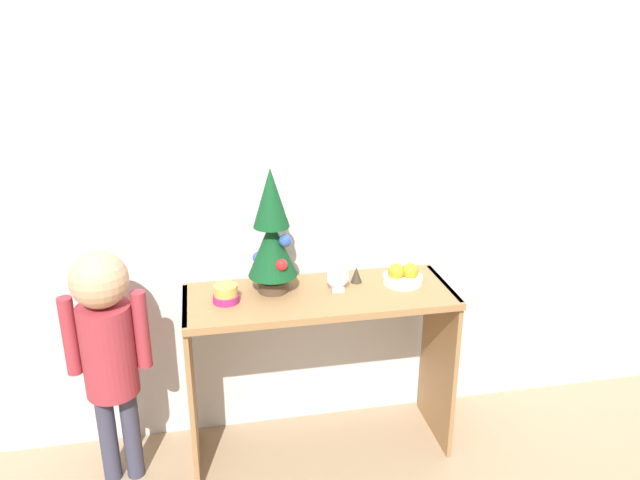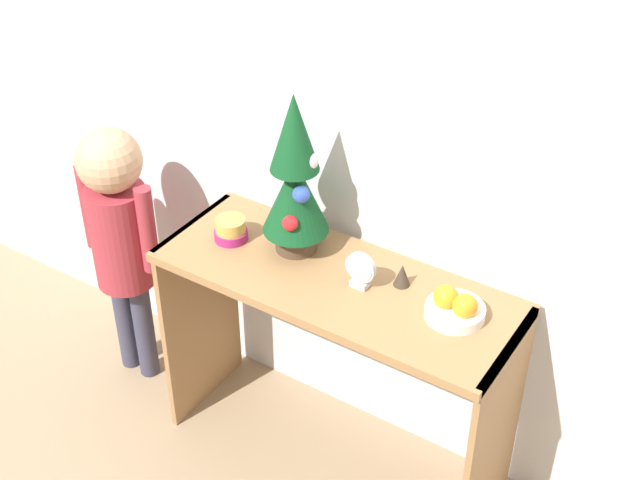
{
  "view_description": "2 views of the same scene",
  "coord_description": "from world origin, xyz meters",
  "px_view_note": "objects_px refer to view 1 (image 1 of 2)",
  "views": [
    {
      "loc": [
        -0.46,
        -2.12,
        1.9
      ],
      "look_at": [
        0.01,
        0.24,
        1.01
      ],
      "focal_mm": 35.0,
      "sensor_mm": 36.0,
      "label": 1
    },
    {
      "loc": [
        1.1,
        -1.59,
        2.42
      ],
      "look_at": [
        -0.04,
        0.19,
        0.92
      ],
      "focal_mm": 50.0,
      "sensor_mm": 36.0,
      "label": 2
    }
  ],
  "objects_px": {
    "fruit_bowl": "(403,276)",
    "mini_tree": "(272,234)",
    "child_figure": "(107,339)",
    "figurine": "(356,275)",
    "singing_bowl": "(226,294)",
    "desk_clock": "(338,279)"
  },
  "relations": [
    {
      "from": "fruit_bowl",
      "to": "mini_tree",
      "type": "bearing_deg",
      "value": 176.63
    },
    {
      "from": "fruit_bowl",
      "to": "child_figure",
      "type": "xyz_separation_m",
      "value": [
        -1.24,
        -0.07,
        -0.14
      ]
    },
    {
      "from": "figurine",
      "to": "mini_tree",
      "type": "bearing_deg",
      "value": -177.5
    },
    {
      "from": "fruit_bowl",
      "to": "singing_bowl",
      "type": "relative_size",
      "value": 1.61
    },
    {
      "from": "desk_clock",
      "to": "singing_bowl",
      "type": "bearing_deg",
      "value": -178.34
    },
    {
      "from": "fruit_bowl",
      "to": "child_figure",
      "type": "distance_m",
      "value": 1.25
    },
    {
      "from": "mini_tree",
      "to": "fruit_bowl",
      "type": "bearing_deg",
      "value": -3.37
    },
    {
      "from": "fruit_bowl",
      "to": "desk_clock",
      "type": "xyz_separation_m",
      "value": [
        -0.3,
        -0.02,
        0.02
      ]
    },
    {
      "from": "figurine",
      "to": "child_figure",
      "type": "relative_size",
      "value": 0.07
    },
    {
      "from": "fruit_bowl",
      "to": "desk_clock",
      "type": "bearing_deg",
      "value": -175.45
    },
    {
      "from": "singing_bowl",
      "to": "desk_clock",
      "type": "relative_size",
      "value": 0.91
    },
    {
      "from": "mini_tree",
      "to": "fruit_bowl",
      "type": "height_order",
      "value": "mini_tree"
    },
    {
      "from": "fruit_bowl",
      "to": "figurine",
      "type": "bearing_deg",
      "value": 165.94
    },
    {
      "from": "mini_tree",
      "to": "child_figure",
      "type": "bearing_deg",
      "value": -171.79
    },
    {
      "from": "desk_clock",
      "to": "child_figure",
      "type": "height_order",
      "value": "child_figure"
    },
    {
      "from": "fruit_bowl",
      "to": "singing_bowl",
      "type": "xyz_separation_m",
      "value": [
        -0.77,
        -0.04,
        0.0
      ]
    },
    {
      "from": "child_figure",
      "to": "figurine",
      "type": "bearing_deg",
      "value": 6.23
    },
    {
      "from": "singing_bowl",
      "to": "child_figure",
      "type": "bearing_deg",
      "value": -176.65
    },
    {
      "from": "desk_clock",
      "to": "figurine",
      "type": "distance_m",
      "value": 0.13
    },
    {
      "from": "mini_tree",
      "to": "desk_clock",
      "type": "xyz_separation_m",
      "value": [
        0.27,
        -0.06,
        -0.2
      ]
    },
    {
      "from": "mini_tree",
      "to": "desk_clock",
      "type": "relative_size",
      "value": 4.55
    },
    {
      "from": "fruit_bowl",
      "to": "child_figure",
      "type": "bearing_deg",
      "value": -177.0
    }
  ]
}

